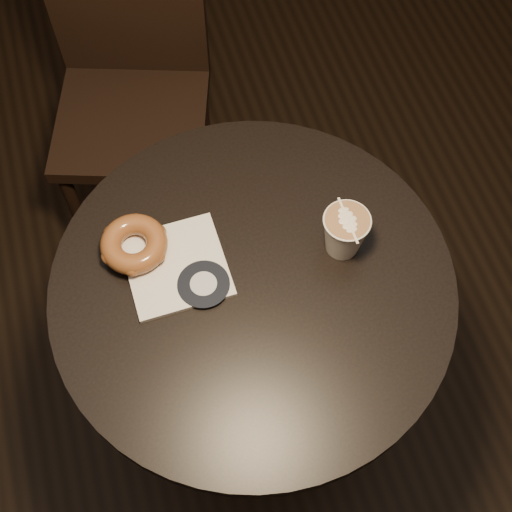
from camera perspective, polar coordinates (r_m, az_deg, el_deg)
The scene contains 5 objects.
cafe_table at distance 1.40m, azimuth -0.24°, elevation -5.72°, with size 0.70×0.70×0.75m.
chair at distance 1.83m, azimuth -10.09°, elevation 14.81°, with size 0.47×0.47×0.94m.
pastry_bag at distance 1.24m, azimuth -6.39°, elevation -0.80°, with size 0.17×0.17×0.01m, color silver.
doughnut at distance 1.24m, azimuth -9.74°, elevation 0.95°, with size 0.12×0.12×0.04m, color brown.
latte_cup at distance 1.22m, azimuth 7.09°, elevation 1.81°, with size 0.08×0.08×0.09m, color silver, non-canonical shape.
Camera 1 is at (-0.15, -0.51, 1.85)m, focal length 50.00 mm.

